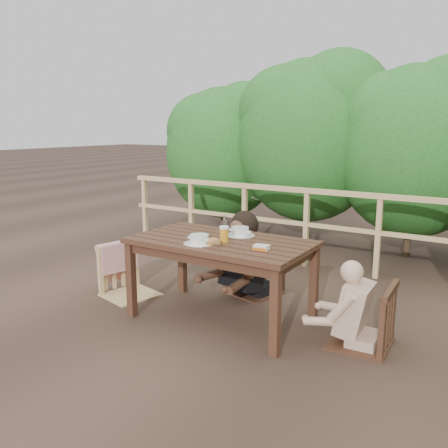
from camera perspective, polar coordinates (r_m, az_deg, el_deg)
The scene contains 16 objects.
ground at distance 4.53m, azimuth -0.34°, elevation -11.32°, with size 60.00×60.00×0.00m, color #493428.
table at distance 4.40m, azimuth -0.35°, elevation -6.82°, with size 1.62×0.91×0.75m, color #3A2216.
chair_left at distance 5.05m, azimuth -11.42°, elevation -2.96°, with size 0.51×0.51×1.03m, color tan.
chair_far at distance 5.04m, azimuth 3.76°, elevation -2.98°, with size 0.49×0.49×0.99m, color #3A2216.
chair_right at distance 4.02m, azimuth 16.40°, elevation -7.23°, with size 0.50×0.50×1.01m, color #3A2216.
woman at distance 5.00m, azimuth 3.90°, elevation -0.68°, with size 0.56×0.69×1.40m, color black, non-canonical shape.
diner_right at distance 3.98m, azimuth 16.89°, elevation -6.24°, with size 0.47×0.58×1.16m, color tan, non-canonical shape.
railing at distance 6.08m, azimuth 9.86°, elevation -0.45°, with size 5.60×0.10×1.01m, color tan.
hedge_row at distance 6.96m, azimuth 17.30°, elevation 12.29°, with size 6.60×1.60×3.80m, color #21571E, non-canonical shape.
soup_near at distance 4.15m, azimuth -2.99°, elevation -1.91°, with size 0.28×0.28×0.09m, color white.
soup_far at distance 4.45m, azimuth 1.95°, elevation -0.96°, with size 0.28×0.28×0.09m, color white.
bread_roll at distance 4.10m, azimuth -1.26°, elevation -2.18°, with size 0.13×0.10×0.08m, color olive.
beer_glass at distance 4.18m, azimuth 0.02°, elevation -1.33°, with size 0.08×0.08×0.16m, color #C6700D.
bottle at distance 4.32m, azimuth 0.06°, elevation -0.45°, with size 0.05×0.05×0.23m, color white.
tumbler at distance 4.00m, azimuth -0.92°, elevation -2.53°, with size 0.07×0.07×0.08m, color silver.
butter_tub at distance 3.95m, azimuth 4.54°, elevation -2.93°, with size 0.13×0.09×0.06m, color silver.
Camera 1 is at (2.25, -3.51, 1.78)m, focal length 37.94 mm.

